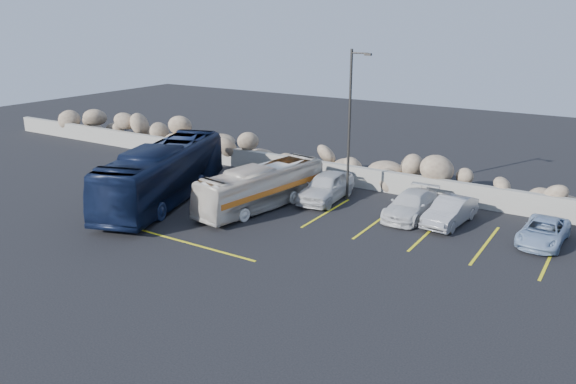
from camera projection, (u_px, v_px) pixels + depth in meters
The scene contains 11 objects.
ground at pixel (196, 248), 24.25m from camera, with size 90.00×90.00×0.00m, color black.
seawall at pixel (329, 172), 33.75m from camera, with size 60.00×0.40×1.20m, color gray.
riprap_pile at pixel (338, 157), 34.51m from camera, with size 54.00×2.80×2.60m, color #89715A, non-canonical shape.
parking_lines at pixel (350, 229), 26.37m from camera, with size 18.16×9.36×0.01m.
lamppost at pixel (350, 122), 29.33m from camera, with size 1.14×0.18×8.00m.
vintage_bus at pixel (261, 187), 29.04m from camera, with size 1.88×8.04×2.24m, color silver.
tour_coach at pixel (163, 173), 29.96m from camera, with size 2.60×11.10×3.09m, color #101A36.
car_a at pixel (326, 187), 30.32m from camera, with size 1.81×4.50×1.53m, color silver.
car_b at pixel (450, 211), 26.84m from camera, with size 1.36×3.91×1.29m, color #9E9EA3.
car_c at pixel (411, 205), 27.82m from camera, with size 1.75×4.30×1.25m, color silver.
car_d at pixel (543, 232), 24.60m from camera, with size 1.76×3.81×1.06m, color #90ABCD.
Camera 1 is at (15.34, -16.83, 9.55)m, focal length 35.00 mm.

